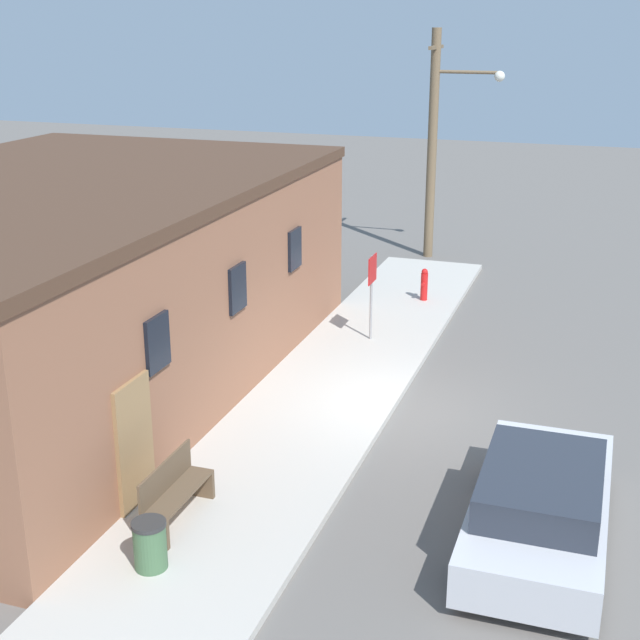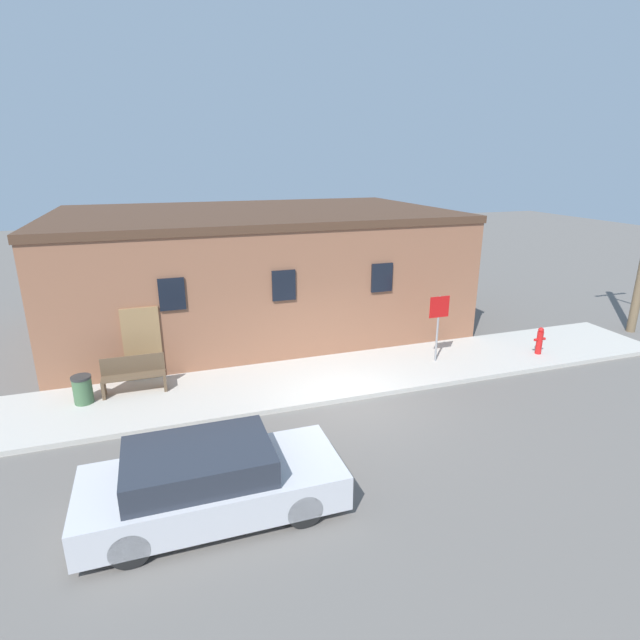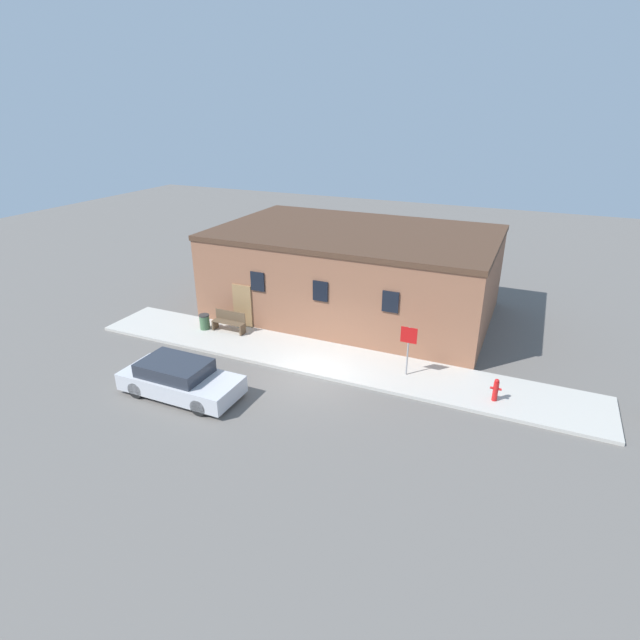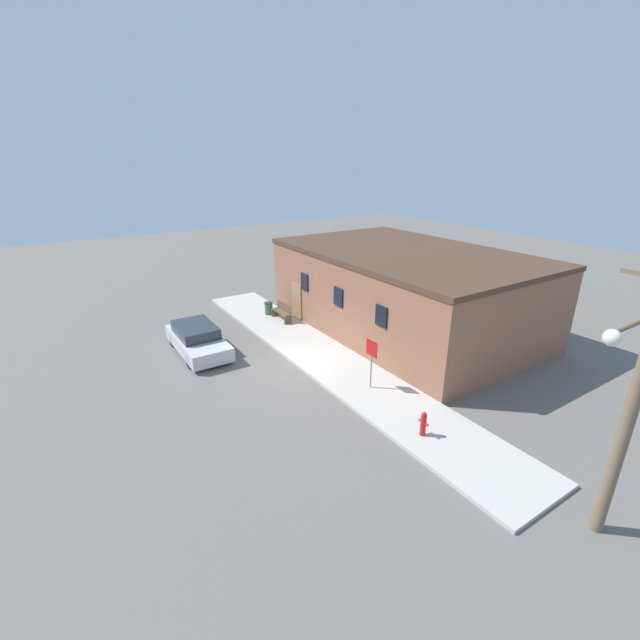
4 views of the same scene
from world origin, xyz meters
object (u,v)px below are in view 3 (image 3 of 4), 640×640
object	(u,v)px
stop_sign	(408,342)
trash_bin	(205,322)
parked_car	(180,379)
fire_hydrant	(496,390)
bench	(229,322)

from	to	relation	value
stop_sign	trash_bin	distance (m)	9.96
stop_sign	trash_bin	bearing A→B (deg)	177.62
parked_car	stop_sign	bearing A→B (deg)	32.26
stop_sign	parked_car	bearing A→B (deg)	-147.74
parked_car	fire_hydrant	bearing A→B (deg)	20.89
fire_hydrant	bench	xyz separation A→B (m)	(-12.07, 1.20, 0.04)
parked_car	bench	bearing A→B (deg)	104.32
bench	trash_bin	world-z (taller)	bench
fire_hydrant	bench	bearing A→B (deg)	174.33
bench	parked_car	bearing A→B (deg)	-75.68
stop_sign	parked_car	distance (m)	8.71
parked_car	trash_bin	bearing A→B (deg)	117.06
stop_sign	trash_bin	xyz separation A→B (m)	(-9.89, 0.41, -1.05)
trash_bin	bench	bearing A→B (deg)	11.81
bench	trash_bin	distance (m)	1.25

